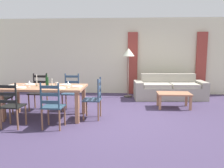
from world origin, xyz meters
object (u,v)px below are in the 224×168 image
(dining_chair_head_east, at_px, (94,99))
(wine_glass_near_left, at_px, (29,82))
(dining_chair_near_right, at_px, (52,106))
(coffee_cup_primary, at_px, (57,84))
(standing_lamp, at_px, (128,55))
(dining_chair_far_right, at_px, (71,92))
(wine_glass_near_right, at_px, (68,83))
(dining_chair_near_left, at_px, (11,105))
(dining_table, at_px, (44,90))
(coffee_table, at_px, (174,95))
(wine_bottle, at_px, (47,82))
(couch, at_px, (169,90))
(dining_chair_far_left, at_px, (39,92))

(dining_chair_head_east, relative_size, wine_glass_near_left, 5.96)
(dining_chair_near_right, height_order, wine_glass_near_left, dining_chair_near_right)
(coffee_cup_primary, xyz_separation_m, standing_lamp, (1.68, 2.48, 0.62))
(dining_chair_far_right, xyz_separation_m, wine_glass_near_right, (0.17, -0.91, 0.38))
(wine_glass_near_left, bearing_deg, dining_chair_near_left, -100.26)
(wine_glass_near_left, bearing_deg, dining_table, 21.30)
(coffee_table, bearing_deg, wine_bottle, -159.49)
(dining_table, height_order, dining_chair_far_right, dining_chair_far_right)
(dining_chair_far_right, height_order, wine_bottle, wine_bottle)
(dining_table, height_order, standing_lamp, standing_lamp)
(coffee_table, bearing_deg, coffee_cup_primary, -159.88)
(dining_chair_near_right, bearing_deg, dining_table, 119.66)
(couch, bearing_deg, dining_table, -144.58)
(dining_chair_far_right, bearing_deg, couch, 28.88)
(dining_chair_near_right, height_order, coffee_cup_primary, dining_chair_near_right)
(dining_table, height_order, wine_bottle, wine_bottle)
(dining_chair_near_left, xyz_separation_m, wine_glass_near_right, (1.03, 0.62, 0.38))
(dining_chair_near_right, distance_m, dining_chair_head_east, 1.06)
(dining_chair_far_left, xyz_separation_m, dining_chair_far_right, (0.87, 0.04, 0.00))
(dining_chair_far_left, xyz_separation_m, wine_glass_near_right, (1.04, -0.87, 0.38))
(dining_chair_head_east, bearing_deg, dining_chair_near_left, -154.62)
(coffee_cup_primary, bearing_deg, dining_table, -167.98)
(coffee_table, bearing_deg, dining_chair_far_right, -172.51)
(dining_chair_head_east, height_order, wine_bottle, wine_bottle)
(dining_chair_far_right, bearing_deg, coffee_cup_primary, -102.79)
(dining_table, relative_size, wine_glass_near_left, 11.80)
(dining_chair_near_right, relative_size, wine_bottle, 3.04)
(dining_chair_near_right, relative_size, wine_glass_near_left, 5.96)
(couch, height_order, standing_lamp, standing_lamp)
(dining_table, relative_size, dining_chair_head_east, 1.98)
(dining_chair_near_right, relative_size, coffee_table, 1.07)
(dining_chair_far_left, height_order, standing_lamp, standing_lamp)
(dining_chair_near_left, bearing_deg, couch, 39.89)
(wine_glass_near_left, xyz_separation_m, couch, (3.61, 2.47, -0.57))
(dining_chair_far_left, height_order, coffee_table, dining_chair_far_left)
(wine_bottle, bearing_deg, wine_glass_near_right, -11.21)
(dining_chair_far_right, height_order, coffee_cup_primary, dining_chair_far_right)
(dining_chair_far_left, bearing_deg, coffee_table, 6.28)
(wine_glass_near_left, bearing_deg, wine_bottle, 12.03)
(dining_chair_far_left, distance_m, coffee_cup_primary, 1.03)
(dining_chair_far_right, bearing_deg, wine_glass_near_left, -129.90)
(couch, bearing_deg, coffee_table, -94.23)
(dining_chair_near_right, height_order, wine_bottle, wine_bottle)
(wine_glass_near_left, distance_m, coffee_table, 3.77)
(dining_chair_far_left, height_order, wine_glass_near_left, dining_chair_far_left)
(wine_glass_near_right, relative_size, coffee_table, 0.18)
(dining_chair_head_east, bearing_deg, wine_glass_near_right, -166.73)
(dining_chair_near_left, bearing_deg, coffee_cup_primary, 49.66)
(dining_chair_far_right, bearing_deg, dining_chair_head_east, -46.45)
(dining_chair_near_right, distance_m, couch, 4.24)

